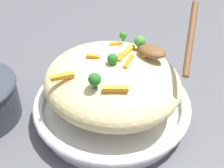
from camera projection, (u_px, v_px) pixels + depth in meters
ground_plane at (112, 115)px, 0.66m from camera, size 2.40×2.40×0.00m
serving_bowl at (112, 106)px, 0.64m from camera, size 0.32×0.32×0.05m
pasta_mound at (112, 82)px, 0.60m from camera, size 0.27×0.26×0.10m
carrot_piece_0 at (145, 54)px, 0.60m from camera, size 0.01×0.03×0.01m
carrot_piece_1 at (129, 61)px, 0.57m from camera, size 0.02×0.04×0.01m
carrot_piece_2 at (116, 44)px, 0.63m from camera, size 0.02×0.02×0.01m
carrot_piece_3 at (116, 89)px, 0.51m from camera, size 0.04×0.03×0.01m
carrot_piece_4 at (128, 51)px, 0.60m from camera, size 0.01×0.04×0.01m
carrot_piece_5 at (93, 57)px, 0.58m from camera, size 0.03×0.02×0.01m
carrot_piece_6 at (62, 76)px, 0.54m from camera, size 0.03×0.04×0.01m
carrot_piece_7 at (120, 57)px, 0.58m from camera, size 0.02×0.03×0.01m
broccoli_floret_0 at (123, 35)px, 0.64m from camera, size 0.02×0.02×0.02m
broccoli_floret_1 at (140, 42)px, 0.61m from camera, size 0.02×0.02×0.03m
broccoli_floret_2 at (113, 59)px, 0.56m from camera, size 0.02×0.02×0.02m
broccoli_floret_3 at (95, 80)px, 0.51m from camera, size 0.02×0.02×0.03m
serving_spoon at (165, 47)px, 0.57m from camera, size 0.12×0.13×0.09m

